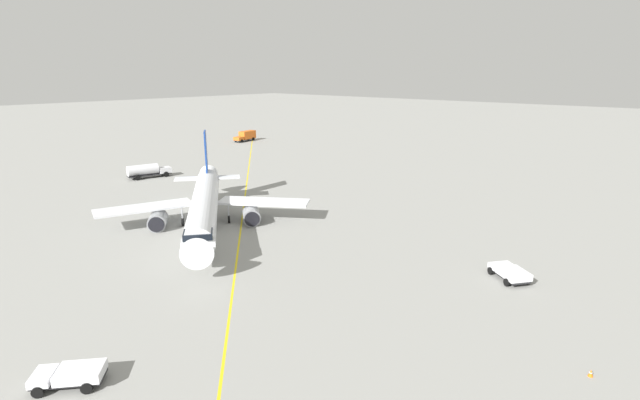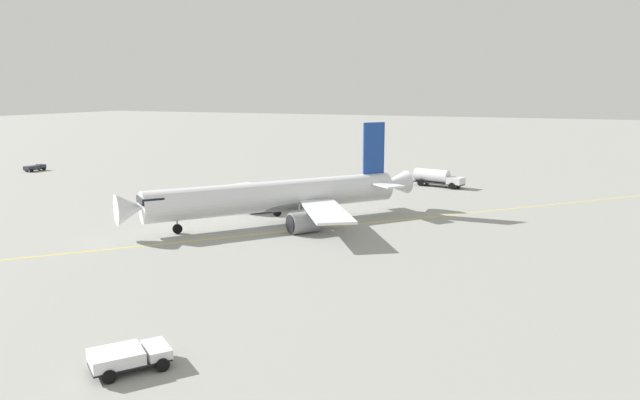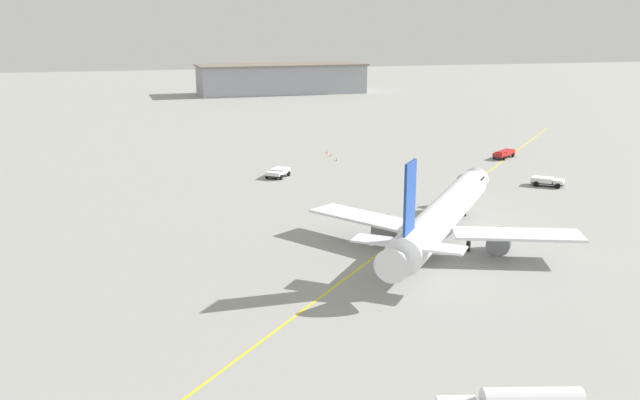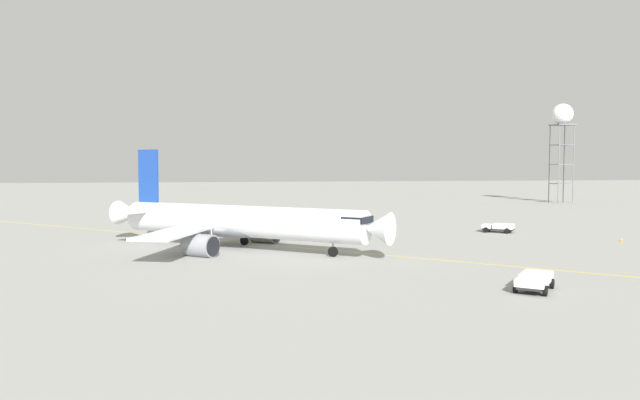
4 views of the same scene
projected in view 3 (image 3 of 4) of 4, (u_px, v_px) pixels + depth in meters
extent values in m
plane|color=gray|center=(450.00, 251.00, 76.57)|extent=(600.00, 600.00, 0.00)
cylinder|color=white|center=(443.00, 214.00, 78.62)|extent=(27.65, 22.66, 3.66)
cone|color=white|center=(474.00, 182.00, 94.06)|extent=(4.51, 4.59, 3.48)
cone|color=white|center=(397.00, 260.00, 62.84)|extent=(5.07, 4.91, 3.11)
cube|color=black|center=(471.00, 180.00, 91.89)|extent=(3.81, 3.93, 0.70)
ellipsoid|color=slate|center=(440.00, 227.00, 77.43)|extent=(11.17, 9.72, 2.02)
cube|color=#193D93|center=(410.00, 198.00, 64.70)|extent=(2.67, 2.15, 6.73)
cube|color=white|center=(377.00, 240.00, 66.94)|extent=(4.87, 5.22, 0.20)
cube|color=white|center=(440.00, 248.00, 64.66)|extent=(4.87, 5.22, 0.20)
cube|color=white|center=(365.00, 217.00, 79.80)|extent=(13.30, 10.81, 0.28)
cube|color=white|center=(518.00, 234.00, 73.47)|extent=(8.37, 13.81, 0.28)
cylinder|color=gray|center=(386.00, 228.00, 81.00)|extent=(4.24, 4.08, 2.49)
cylinder|color=black|center=(390.00, 224.00, 82.58)|extent=(1.42, 1.76, 2.12)
cylinder|color=gray|center=(500.00, 241.00, 76.15)|extent=(4.24, 4.08, 2.49)
cylinder|color=black|center=(503.00, 237.00, 77.73)|extent=(1.42, 1.76, 2.12)
cylinder|color=#9EA0A5|center=(465.00, 204.00, 89.96)|extent=(0.20, 0.20, 2.15)
cylinder|color=black|center=(465.00, 212.00, 90.23)|extent=(1.05, 0.91, 1.10)
cylinder|color=#9EA0A5|center=(411.00, 230.00, 78.83)|extent=(0.20, 0.20, 2.15)
cylinder|color=black|center=(410.00, 239.00, 79.09)|extent=(1.05, 0.91, 1.10)
cylinder|color=#9EA0A5|center=(469.00, 236.00, 76.39)|extent=(0.20, 0.20, 2.15)
cylinder|color=black|center=(468.00, 246.00, 76.66)|extent=(1.05, 0.91, 1.10)
cube|color=#232326|center=(548.00, 183.00, 106.48)|extent=(4.44, 4.72, 0.20)
cube|color=white|center=(559.00, 182.00, 105.70)|extent=(2.55, 2.47, 0.55)
cube|color=black|center=(563.00, 181.00, 105.42)|extent=(1.42, 1.25, 0.31)
cube|color=white|center=(542.00, 179.00, 106.71)|extent=(3.64, 3.73, 0.70)
cylinder|color=black|center=(560.00, 183.00, 106.75)|extent=(0.74, 0.79, 0.80)
cylinder|color=black|center=(558.00, 186.00, 104.87)|extent=(0.74, 0.79, 0.80)
cylinder|color=black|center=(538.00, 181.00, 108.08)|extent=(0.74, 0.79, 0.80)
cylinder|color=black|center=(536.00, 184.00, 106.20)|extent=(0.74, 0.79, 0.80)
cube|color=#232326|center=(504.00, 155.00, 128.18)|extent=(4.71, 5.57, 0.20)
cube|color=red|center=(499.00, 155.00, 126.54)|extent=(2.52, 2.50, 0.65)
cube|color=black|center=(498.00, 155.00, 125.94)|extent=(1.30, 1.00, 0.36)
cube|color=red|center=(506.00, 152.00, 128.80)|extent=(3.78, 4.19, 0.70)
cube|color=red|center=(500.00, 152.00, 126.44)|extent=(1.40, 1.26, 0.16)
cylinder|color=black|center=(504.00, 158.00, 126.11)|extent=(0.68, 0.78, 0.76)
cylinder|color=black|center=(494.00, 157.00, 127.23)|extent=(0.68, 0.78, 0.76)
cylinder|color=black|center=(513.00, 155.00, 129.05)|extent=(0.68, 0.78, 0.76)
cylinder|color=black|center=(503.00, 154.00, 130.16)|extent=(0.68, 0.78, 0.76)
cube|color=#232326|center=(278.00, 174.00, 112.56)|extent=(4.81, 4.30, 0.20)
cube|color=white|center=(274.00, 174.00, 111.06)|extent=(2.52, 2.75, 0.55)
cube|color=black|center=(272.00, 174.00, 110.53)|extent=(1.28, 1.69, 0.31)
cube|color=white|center=(280.00, 170.00, 113.14)|extent=(3.79, 3.68, 0.70)
cylinder|color=black|center=(281.00, 177.00, 110.75)|extent=(0.81, 0.70, 0.80)
cylinder|color=black|center=(267.00, 176.00, 111.61)|extent=(0.81, 0.70, 0.80)
cylinder|color=black|center=(289.00, 174.00, 113.44)|extent=(0.81, 0.70, 0.80)
cylinder|color=black|center=(275.00, 172.00, 114.29)|extent=(0.81, 0.70, 0.80)
cube|color=#999EA8|center=(281.00, 79.00, 240.27)|extent=(19.95, 56.02, 9.35)
cube|color=#72665B|center=(281.00, 65.00, 239.06)|extent=(21.19, 57.26, 0.50)
cube|color=yellow|center=(410.00, 230.00, 84.25)|extent=(136.16, 122.81, 0.01)
cone|color=orange|center=(337.00, 159.00, 125.70)|extent=(0.36, 0.36, 0.55)
cylinder|color=white|center=(337.00, 159.00, 125.69)|extent=(0.22, 0.22, 0.06)
cone|color=orange|center=(331.00, 155.00, 129.84)|extent=(0.36, 0.36, 0.55)
cylinder|color=white|center=(331.00, 155.00, 129.83)|extent=(0.22, 0.22, 0.06)
cone|color=orange|center=(327.00, 152.00, 132.73)|extent=(0.36, 0.36, 0.55)
cylinder|color=white|center=(327.00, 152.00, 132.73)|extent=(0.22, 0.22, 0.06)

